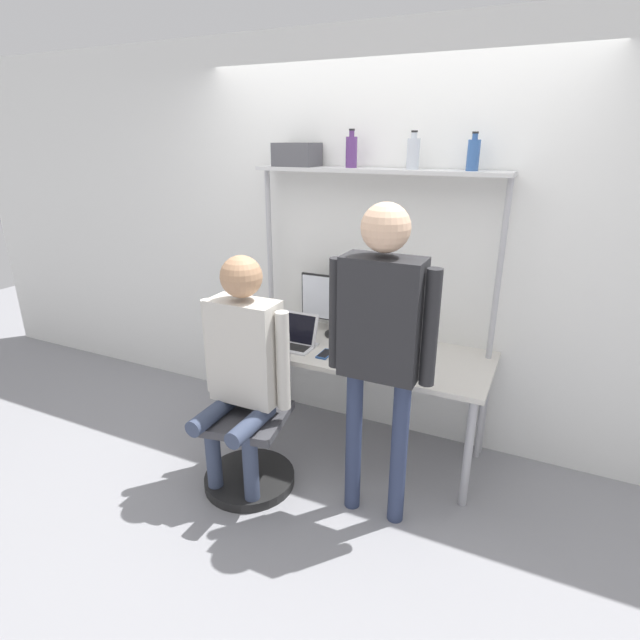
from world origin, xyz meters
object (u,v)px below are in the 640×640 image
Objects in this scene: laptop at (293,336)px; bottle_clear at (413,153)px; person_seated at (242,358)px; bottle_purple at (351,151)px; cell_phone at (325,354)px; storage_box at (297,155)px; person_standing at (381,329)px; bottle_blue at (473,154)px; office_chair at (250,439)px; monitor at (340,303)px.

laptop is 1.37m from bottle_clear.
laptop is 0.22× the size of person_seated.
bottle_purple reaches higher than bottle_clear.
cell_phone is 0.54× the size of storage_box.
person_seated is 0.84m from person_standing.
person_seated is at bearing -138.58° from bottle_blue.
office_chair is at bearing -93.11° from laptop.
cell_phone is at bearing -12.71° from laptop.
storage_box is at bearing 96.60° from office_chair.
monitor is 1.81× the size of laptop.
person_seated is 1.57m from bottle_clear.
person_standing reaches higher than person_seated.
office_chair is at bearing -108.46° from bottle_purple.
laptop is 1.20m from storage_box.
storage_box is at bearing 137.92° from person_standing.
bottle_clear is at bearing 0.00° from bottle_purple.
laptop is at bearing 86.89° from office_chair.
laptop is 0.28m from cell_phone.
monitor reaches higher than office_chair.
person_standing is at bearing -31.25° from laptop.
cell_phone is 0.59m from person_seated.
laptop is 1.48× the size of bottle_clear.
cell_phone is at bearing 59.86° from person_seated.
person_seated reaches higher than laptop.
person_standing is at bearing -54.05° from monitor.
bottle_blue is (0.73, 0.40, 1.21)m from cell_phone.
cell_phone is at bearing -45.42° from storage_box.
laptop is at bearing -152.39° from bottle_clear.
person_seated is at bearing -80.64° from office_chair.
cell_phone is at bearing 56.84° from office_chair.
bottle_purple reaches higher than cell_phone.
bottle_clear is 0.35m from bottle_blue.
person_standing reaches higher than office_chair.
bottle_clear is at bearing 27.61° from laptop.
laptop is 0.18× the size of person_standing.
person_standing is 6.37× the size of storage_box.
monitor reaches higher than cell_phone.
person_standing reaches higher than monitor.
office_chair is at bearing -106.63° from monitor.
storage_box reaches higher than cell_phone.
person_standing is (0.79, 0.05, 0.84)m from office_chair.
bottle_clear is (0.38, 0.40, 1.21)m from cell_phone.
monitor is at bearing -176.68° from bottle_blue.
laptop reaches higher than office_chair.
bottle_blue reaches higher than person_seated.
laptop is 1.17× the size of storage_box.
bottle_purple is (0.26, 0.34, 1.16)m from laptop.
person_seated is 6.87× the size of bottle_blue.
monitor is 2.78× the size of bottle_blue.
cell_phone is at bearing 140.88° from person_standing.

